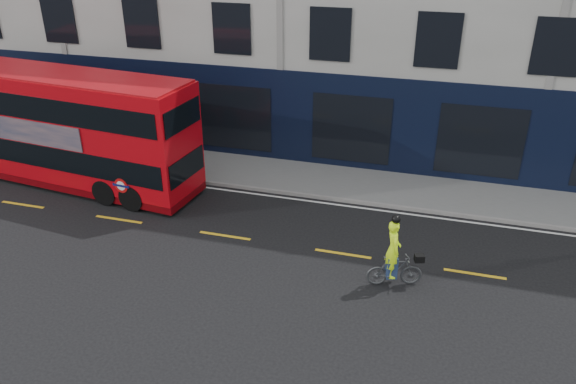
% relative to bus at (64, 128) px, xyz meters
% --- Properties ---
extents(ground, '(120.00, 120.00, 0.00)m').
position_rel_bus_xyz_m(ground, '(7.42, -3.79, -2.25)').
color(ground, black).
rests_on(ground, ground).
extents(pavement, '(60.00, 3.00, 0.12)m').
position_rel_bus_xyz_m(pavement, '(7.42, 2.71, -2.19)').
color(pavement, gray).
rests_on(pavement, ground).
extents(kerb, '(60.00, 0.12, 0.13)m').
position_rel_bus_xyz_m(kerb, '(7.42, 1.21, -2.19)').
color(kerb, gray).
rests_on(kerb, ground).
extents(road_edge_line, '(58.00, 0.10, 0.01)m').
position_rel_bus_xyz_m(road_edge_line, '(7.42, 0.91, -2.25)').
color(road_edge_line, silver).
rests_on(road_edge_line, ground).
extents(lane_dashes, '(58.00, 0.12, 0.01)m').
position_rel_bus_xyz_m(lane_dashes, '(7.42, -2.29, -2.25)').
color(lane_dashes, yellow).
rests_on(lane_dashes, ground).
extents(bus, '(11.10, 3.64, 4.40)m').
position_rel_bus_xyz_m(bus, '(0.00, 0.00, 0.00)').
color(bus, red).
rests_on(bus, ground).
extents(cyclist, '(1.67, 0.92, 2.30)m').
position_rel_bus_xyz_m(cyclist, '(13.10, -3.50, -1.47)').
color(cyclist, '#4C4F51').
rests_on(cyclist, ground).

